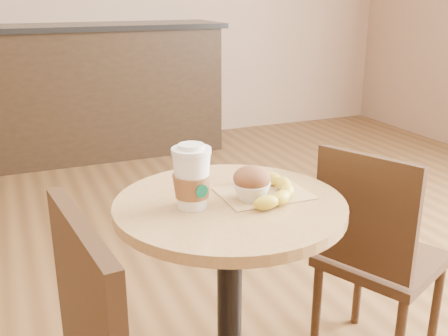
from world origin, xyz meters
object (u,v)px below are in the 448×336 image
Objects in this scene: cafe_table at (230,283)px; coffee_cup at (192,179)px; muffin at (252,183)px; banana at (267,187)px; chair_right at (375,254)px.

coffee_cup reaches higher than cafe_table.
coffee_cup is 1.65× the size of muffin.
muffin is (0.06, -0.02, 0.30)m from cafe_table.
banana is (0.22, 0.00, -0.05)m from coffee_cup.
coffee_cup is 0.64× the size of banana.
banana is at bearing -10.06° from coffee_cup.
cafe_table is at bearing -11.06° from coffee_cup.
muffin is (0.16, -0.02, -0.03)m from coffee_cup.
banana is at bearing 1.26° from cafe_table.
coffee_cup is at bearing -156.23° from banana.
chair_right is at bearing 8.64° from muffin.
coffee_cup is (-0.66, -0.06, 0.38)m from chair_right.
muffin is at bearing -16.22° from coffee_cup.
cafe_table is at bearing 71.53° from chair_right.
cafe_table is 0.30m from muffin.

